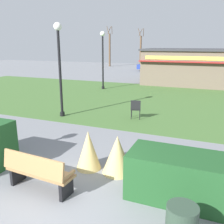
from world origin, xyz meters
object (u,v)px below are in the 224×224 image
(park_bench, at_px, (38,172))
(lamppost_mid, at_px, (59,59))
(tree_left_bg, at_px, (110,49))
(cafe_chair_center, at_px, (136,108))
(lamppost_far, at_px, (103,53))
(parked_car_center_slot, at_px, (195,67))
(food_kiosk, at_px, (196,67))
(parked_car_west_slot, at_px, (154,66))
(tree_right_bg, at_px, (141,50))

(park_bench, relative_size, lamppost_mid, 0.41)
(lamppost_mid, height_order, tree_left_bg, tree_left_bg)
(park_bench, relative_size, cafe_chair_center, 1.95)
(lamppost_far, xyz_separation_m, parked_car_center_slot, (5.55, 14.52, -2.03))
(food_kiosk, xyz_separation_m, parked_car_west_slot, (-5.71, 9.29, -0.85))
(cafe_chair_center, relative_size, tree_left_bg, 0.15)
(lamppost_mid, distance_m, tree_right_bg, 28.02)
(park_bench, relative_size, tree_right_bg, 0.31)
(lamppost_far, bearing_deg, parked_car_west_slot, 87.56)
(parked_car_center_slot, bearing_deg, food_kiosk, -85.20)
(parked_car_center_slot, relative_size, tree_left_bg, 0.71)
(tree_left_bg, relative_size, tree_right_bg, 1.07)
(park_bench, distance_m, parked_car_west_slot, 27.93)
(cafe_chair_center, bearing_deg, parked_car_west_slot, 100.81)
(cafe_chair_center, distance_m, parked_car_center_slot, 21.28)
(lamppost_far, distance_m, tree_left_bg, 20.60)
(park_bench, height_order, tree_right_bg, tree_right_bg)
(tree_left_bg, bearing_deg, lamppost_far, -68.59)
(lamppost_far, relative_size, parked_car_west_slot, 1.00)
(park_bench, xyz_separation_m, food_kiosk, (2.02, 18.40, 1.01))
(lamppost_mid, bearing_deg, lamppost_far, 99.68)
(parked_car_west_slot, height_order, tree_right_bg, tree_right_bg)
(cafe_chair_center, bearing_deg, tree_right_bg, 105.65)
(lamppost_far, height_order, parked_car_west_slot, lamppost_far)
(food_kiosk, height_order, tree_left_bg, tree_left_bg)
(tree_left_bg, bearing_deg, food_kiosk, -45.21)
(tree_right_bg, bearing_deg, parked_car_center_slot, -33.67)
(lamppost_far, distance_m, cafe_chair_center, 8.48)
(parked_car_center_slot, bearing_deg, parked_car_west_slot, 180.00)
(park_bench, height_order, tree_left_bg, tree_left_bg)
(food_kiosk, relative_size, tree_right_bg, 1.56)
(parked_car_west_slot, bearing_deg, parked_car_center_slot, -0.00)
(parked_car_west_slot, bearing_deg, tree_right_bg, 121.78)
(parked_car_west_slot, height_order, tree_left_bg, tree_left_bg)
(lamppost_far, distance_m, tree_right_bg, 20.31)
(lamppost_mid, relative_size, food_kiosk, 0.49)
(parked_car_center_slot, bearing_deg, lamppost_far, -110.92)
(cafe_chair_center, height_order, tree_right_bg, tree_right_bg)
(lamppost_mid, xyz_separation_m, parked_car_west_slot, (-0.68, 22.12, -2.03))
(food_kiosk, bearing_deg, tree_left_bg, 134.79)
(park_bench, xyz_separation_m, parked_car_west_slot, (-3.69, 27.69, 0.16))
(lamppost_mid, xyz_separation_m, tree_right_bg, (-4.14, 27.71, -0.23))
(lamppost_far, relative_size, food_kiosk, 0.49)
(park_bench, xyz_separation_m, parked_car_center_slot, (1.24, 27.69, 0.16))
(park_bench, relative_size, parked_car_west_slot, 0.41)
(food_kiosk, xyz_separation_m, tree_right_bg, (-9.17, 14.88, 0.95))
(lamppost_far, height_order, food_kiosk, lamppost_far)
(park_bench, height_order, lamppost_mid, lamppost_mid)
(tree_left_bg, bearing_deg, parked_car_west_slot, -29.80)
(cafe_chair_center, bearing_deg, parked_car_center_slot, 87.65)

